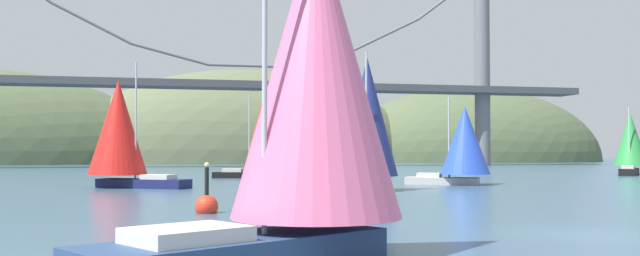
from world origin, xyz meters
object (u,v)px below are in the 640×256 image
Objects in this scene: sailboat_scarlet_sail at (261,137)px; sailboat_red_spinnaker at (120,131)px; channel_buoy at (207,205)px; sailboat_navy_sail at (367,121)px; sailboat_pink_spinnaker at (309,82)px; sailboat_blue_spinnaker at (463,143)px; sailboat_green_sail at (630,142)px.

sailboat_scarlet_sail is 0.89× the size of sailboat_red_spinnaker.
sailboat_scarlet_sail is at bearing 77.89° from channel_buoy.
sailboat_red_spinnaker is (-17.62, 8.78, -0.61)m from sailboat_navy_sail.
sailboat_pink_spinnaker is 41.15m from sailboat_blue_spinnaker.
sailboat_green_sail is 1.05× the size of sailboat_blue_spinnaker.
sailboat_pink_spinnaker is at bearing -110.11° from sailboat_navy_sail.
sailboat_navy_sail reaches higher than sailboat_scarlet_sail.
sailboat_scarlet_sail is 3.30× the size of channel_buoy.
sailboat_green_sail is at bearing -0.74° from sailboat_scarlet_sail.
sailboat_pink_spinnaker reaches higher than sailboat_navy_sail.
sailboat_blue_spinnaker is (14.58, -17.41, -0.73)m from sailboat_scarlet_sail.
sailboat_scarlet_sail is at bearing 179.26° from sailboat_green_sail.
sailboat_scarlet_sail is at bearing 129.95° from sailboat_blue_spinnaker.
sailboat_pink_spinnaker is (6.91, -38.03, 0.42)m from sailboat_red_spinnaker.
sailboat_blue_spinnaker is (21.02, 35.36, -1.32)m from sailboat_pink_spinnaker.
sailboat_navy_sail is 45.57m from sailboat_green_sail.
sailboat_red_spinnaker is at bearing 102.36° from channel_buoy.
sailboat_red_spinnaker is 24.39m from channel_buoy.
sailboat_pink_spinnaker is 3.78× the size of channel_buoy.
channel_buoy is at bearing -77.64° from sailboat_red_spinnaker.
sailboat_navy_sail is 19.84m from channel_buoy.
sailboat_pink_spinnaker is (-6.44, -52.76, 0.60)m from sailboat_scarlet_sail.
sailboat_scarlet_sail is 0.87× the size of sailboat_pink_spinnaker.
sailboat_scarlet_sail is 43.62m from sailboat_green_sail.
sailboat_pink_spinnaker is at bearing -120.73° from sailboat_blue_spinnaker.
channel_buoy is at bearing -137.58° from sailboat_blue_spinnaker.
sailboat_scarlet_sail is 53.16m from sailboat_pink_spinnaker.
sailboat_navy_sail reaches higher than channel_buoy.
sailboat_blue_spinnaker is 2.86× the size of channel_buoy.
sailboat_navy_sail is 1.31× the size of sailboat_blue_spinnaker.
sailboat_navy_sail is at bearing -149.75° from sailboat_green_sail.
sailboat_scarlet_sail is 22.72m from sailboat_blue_spinnaker.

